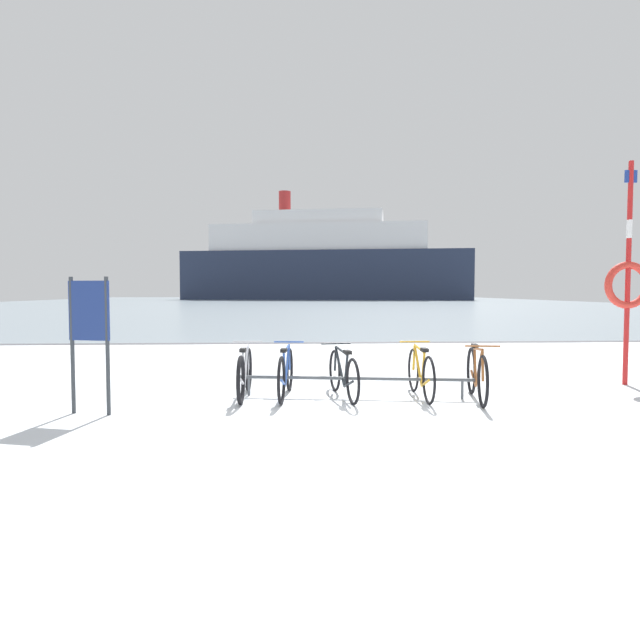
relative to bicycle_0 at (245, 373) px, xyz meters
name	(u,v)px	position (x,y,z in m)	size (l,w,h in m)	color
ground	(296,305)	(1.40, 52.24, -0.40)	(80.00, 132.00, 0.08)	silver
bike_rack	(354,379)	(1.59, -0.09, -0.09)	(3.44, 0.54, 0.31)	#4C5156
bicycle_0	(245,373)	(0.00, 0.00, 0.00)	(0.46, 1.72, 0.79)	black
bicycle_1	(286,373)	(0.60, -0.02, 0.00)	(0.46, 1.71, 0.79)	black
bicycle_2	(343,374)	(1.44, -0.09, -0.01)	(0.46, 1.69, 0.76)	black
bicycle_3	(421,373)	(2.56, -0.16, 0.01)	(0.46, 1.65, 0.79)	black
bicycle_4	(477,374)	(3.31, -0.42, 0.02)	(0.47, 1.69, 0.83)	black
info_sign	(89,323)	(-1.86, -1.01, 0.80)	(0.54, 0.18, 1.74)	#33383D
rescue_post	(628,280)	(6.22, 0.76, 1.38)	(0.78, 0.12, 3.67)	red
ferry_ship	(324,263)	(6.51, 86.69, 5.81)	(48.84, 20.21, 18.37)	#232D47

